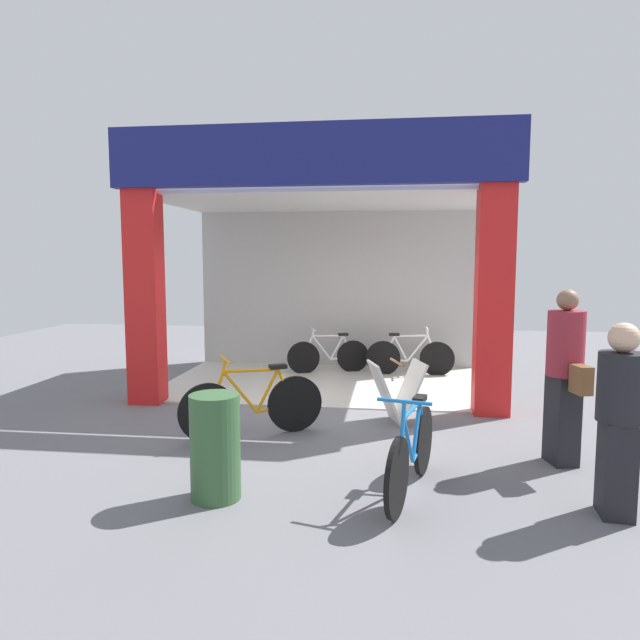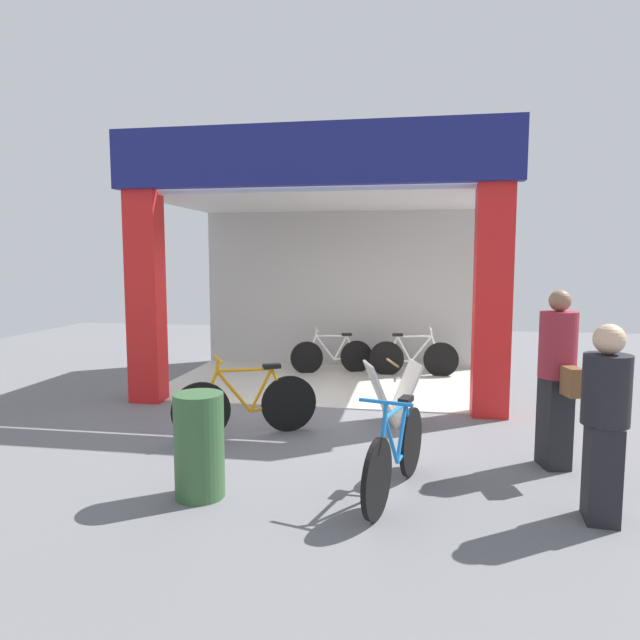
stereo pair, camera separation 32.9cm
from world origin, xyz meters
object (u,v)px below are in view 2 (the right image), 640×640
Objects in this scene: pedestrian_1 at (557,376)px; pedestrian_0 at (605,420)px; bicycle_parked_1 at (247,404)px; sandwich_board_sign at (392,393)px; bicycle_inside_1 at (332,355)px; bicycle_parked_0 at (396,454)px; bicycle_inside_0 at (413,357)px; trash_bin at (199,445)px.

pedestrian_0 is at bearing -85.94° from pedestrian_1.
bicycle_parked_1 is at bearing 171.95° from pedestrian_1.
sandwich_board_sign is at bearing 125.55° from pedestrian_0.
bicycle_inside_1 is 5.36m from bicycle_parked_0.
bicycle_inside_1 is at bearing 111.92° from sandwich_board_sign.
sandwich_board_sign is (-0.25, -2.97, 0.05)m from bicycle_inside_0.
bicycle_inside_1 is 0.92× the size of pedestrian_0.
bicycle_inside_1 is at bearing 83.06° from bicycle_parked_1.
bicycle_inside_0 is at bearing 85.10° from sandwich_board_sign.
sandwich_board_sign is 0.50× the size of pedestrian_0.
pedestrian_1 is (-0.08, 1.17, 0.11)m from pedestrian_0.
bicycle_parked_0 reaches higher than sandwich_board_sign.
bicycle_parked_1 is 0.97× the size of pedestrian_0.
pedestrian_0 is 1.71× the size of trash_bin.
bicycle_inside_1 is 1.83× the size of sandwich_board_sign.
bicycle_inside_1 is at bearing 179.11° from bicycle_inside_0.
pedestrian_0 is at bearing -25.73° from bicycle_parked_1.
bicycle_parked_0 is (1.32, -5.19, 0.04)m from bicycle_inside_1.
bicycle_parked_0 is at bearing -75.69° from bicycle_inside_1.
trash_bin reaches higher than bicycle_inside_1.
pedestrian_1 is 3.49m from trash_bin.
trash_bin is at bearing -121.79° from sandwich_board_sign.
pedestrian_1 is 1.93× the size of trash_bin.
bicycle_parked_0 is at bearing -148.65° from pedestrian_1.
trash_bin is at bearing -158.66° from pedestrian_1.
bicycle_inside_1 is 0.89× the size of bicycle_parked_0.
trash_bin reaches higher than sandwich_board_sign.
bicycle_parked_1 is 1.93× the size of sandwich_board_sign.
bicycle_inside_0 is at bearing 108.35° from pedestrian_1.
bicycle_inside_1 is 3.22m from sandwich_board_sign.
trash_bin is (-3.31, -0.09, -0.36)m from pedestrian_0.
bicycle_inside_1 is 3.81m from bicycle_parked_1.
bicycle_parked_0 is 1.88m from pedestrian_1.
bicycle_parked_1 reaches higher than sandwich_board_sign.
bicycle_parked_1 is at bearing -96.94° from bicycle_inside_1.
trash_bin reaches higher than bicycle_inside_0.
bicycle_parked_0 is 1.03× the size of pedestrian_0.
sandwich_board_sign is at bearing -94.90° from bicycle_inside_0.
pedestrian_0 is (2.94, -5.42, 0.49)m from bicycle_inside_1.
bicycle_inside_1 is at bearing 123.92° from pedestrian_1.
pedestrian_1 is at bearing -37.34° from sandwich_board_sign.
sandwich_board_sign is at bearing -68.08° from bicycle_inside_1.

